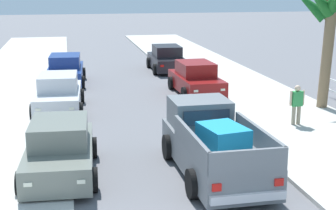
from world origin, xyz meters
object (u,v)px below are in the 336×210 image
car_left_near (65,71)px  car_right_mid (167,59)px  car_right_near (196,79)px  pedestrian (297,103)px  car_right_far (60,150)px  palm_tree_left_fore (332,9)px  car_left_far (59,94)px  pickup_truck (213,145)px

car_left_near → car_right_mid: (6.01, 2.99, 0.00)m
car_right_near → pedestrian: 6.72m
car_right_far → palm_tree_left_fore: size_ratio=0.83×
car_right_near → pedestrian: (2.17, -6.36, 0.20)m
car_left_near → car_left_far: (-0.29, -5.79, 0.00)m
pickup_truck → pedestrian: (4.28, 3.75, 0.11)m
car_right_near → car_right_far: (-6.29, -9.43, 0.00)m
car_right_near → car_left_far: bearing=-161.8°
car_left_far → car_right_far: bearing=-89.1°
car_right_mid → car_right_far: 17.26m
car_left_near → pedestrian: pedestrian is taller
pickup_truck → car_left_far: bearing=118.2°
car_left_far → pedestrian: size_ratio=2.72×
car_left_far → car_right_far: size_ratio=1.00×
car_left_near → palm_tree_left_fore: bearing=-36.9°
pickup_truck → car_left_far: pickup_truck is taller
pickup_truck → car_right_far: 4.24m
pickup_truck → car_right_mid: (2.01, 16.78, -0.09)m
pickup_truck → car_left_near: (-4.01, 13.79, -0.09)m
palm_tree_left_fore → car_left_far: bearing=168.9°
car_left_far → palm_tree_left_fore: (10.86, -2.13, 3.46)m
car_left_near → car_right_near: size_ratio=1.01×
pickup_truck → car_right_far: size_ratio=1.21×
car_right_far → pedestrian: pedestrian is taller
car_left_near → palm_tree_left_fore: 13.65m
car_left_far → car_right_near: bearing=18.2°
car_left_far → palm_tree_left_fore: size_ratio=0.83×
pickup_truck → car_left_near: pickup_truck is taller
pickup_truck → car_right_mid: bearing=83.2°
car_left_near → car_right_mid: same height
car_right_mid → pedestrian: pedestrian is taller
car_right_far → palm_tree_left_fore: (10.74, 5.20, 3.46)m
car_right_mid → car_right_far: size_ratio=0.99×
pickup_truck → car_left_near: 14.36m
car_right_mid → palm_tree_left_fore: bearing=-67.3°
car_right_near → pickup_truck: bearing=-101.8°
car_left_near → car_right_near: (6.12, -3.69, 0.00)m
palm_tree_left_fore → car_right_near: bearing=136.4°
pedestrian → car_right_mid: bearing=99.9°
car_left_far → pickup_truck: bearing=-61.8°
car_left_far → pedestrian: pedestrian is taller
car_left_near → car_left_far: 5.80m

